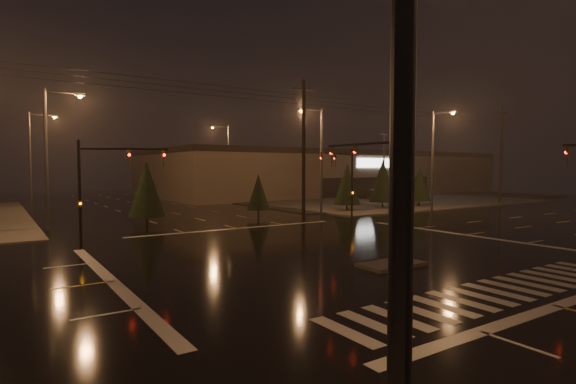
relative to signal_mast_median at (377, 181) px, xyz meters
name	(u,v)px	position (x,y,z in m)	size (l,w,h in m)	color
ground	(334,252)	(0.00, 3.07, -3.75)	(140.00, 140.00, 0.00)	black
sidewalk_ne	(363,198)	(30.00, 33.07, -3.69)	(36.00, 36.00, 0.12)	#4E4B45
median_island	(391,264)	(0.00, -0.93, -3.68)	(3.00, 1.60, 0.15)	#4E4B45
crosswalk	(497,292)	(0.00, -5.93, -3.75)	(15.00, 2.60, 0.01)	beige
stop_bar_near	(556,306)	(0.00, -7.93, -3.75)	(16.00, 0.50, 0.01)	beige
stop_bar_far	(238,228)	(0.00, 14.07, -3.75)	(16.00, 0.50, 0.01)	beige
parking_lot	(398,198)	(35.00, 31.07, -3.71)	(50.00, 24.00, 0.08)	black
retail_building	(323,171)	(35.00, 49.06, 0.09)	(60.20, 28.30, 7.20)	#6E5C4E
signal_mast_median	(377,181)	(0.00, 0.00, 0.00)	(0.25, 4.59, 6.00)	black
signal_mast_ne	(346,175)	(9.50, 13.21, 0.04)	(4.84, 1.86, 6.00)	black
signal_mast_nw	(99,178)	(-9.50, 13.21, 0.04)	(4.84, 1.86, 6.00)	black
streetlight_0	(426,17)	(-11.18, -11.93, 2.05)	(2.77, 0.32, 10.00)	#38383A
streetlight_1	(51,148)	(-11.18, 21.07, 2.05)	(2.77, 0.32, 10.00)	#38383A
streetlight_2	(33,154)	(-11.18, 37.07, 2.05)	(2.77, 0.32, 10.00)	#38383A
streetlight_3	(319,153)	(11.18, 19.07, 2.05)	(2.77, 0.32, 10.00)	#38383A
streetlight_4	(227,157)	(11.18, 39.07, 2.05)	(2.77, 0.32, 10.00)	#38383A
streetlight_6	(435,154)	(22.00, 14.26, 2.05)	(0.32, 2.77, 10.00)	#38383A
utility_pole_1	(304,148)	(8.00, 17.07, 2.38)	(2.20, 0.32, 12.00)	black
utility_pole_2	(501,154)	(38.00, 17.07, 2.38)	(2.20, 0.32, 12.00)	black
conifer_0	(347,184)	(15.29, 19.72, -0.94)	(2.71, 2.71, 4.93)	black
conifer_1	(383,181)	(20.80, 20.17, -0.73)	(2.98, 2.98, 5.36)	black
conifer_2	(420,184)	(25.59, 19.16, -1.13)	(2.46, 2.46, 4.55)	black
conifer_3	(147,189)	(-4.97, 19.39, -0.94)	(2.71, 2.71, 4.93)	black
conifer_4	(258,192)	(4.84, 19.49, -1.47)	(2.03, 2.03, 3.87)	black
car_parked	(372,194)	(29.48, 30.74, -2.95)	(1.89, 4.69, 1.60)	black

